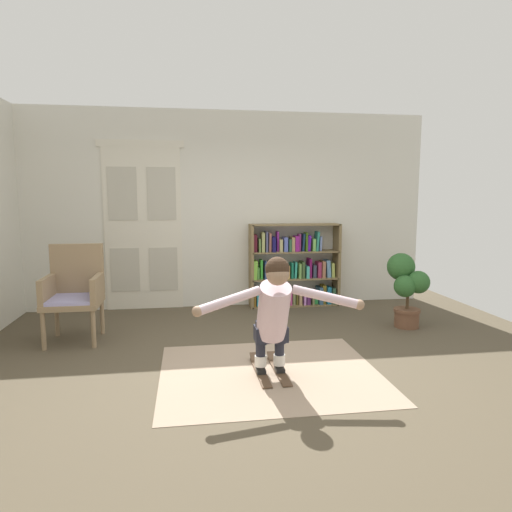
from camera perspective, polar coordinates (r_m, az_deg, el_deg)
The scene contains 9 objects.
ground_plane at distance 4.55m, azimuth -0.11°, elevation -13.78°, with size 7.20×7.20×0.00m, color brown.
back_wall at distance 6.82m, azimuth -3.37°, elevation 5.82°, with size 6.00×0.10×2.90m, color silver.
double_door at distance 6.78m, azimuth -14.06°, elevation 3.73°, with size 1.22×0.05×2.45m.
rug at distance 4.39m, azimuth 1.77°, elevation -14.50°, with size 2.04×1.77×0.01m, color tan.
bookshelf at distance 6.85m, azimuth 4.62°, elevation -1.75°, with size 1.36×0.30×1.24m.
wicker_chair at distance 5.60m, azimuth -21.97°, elevation -4.04°, with size 0.60×0.60×1.10m.
potted_plant at distance 6.03m, azimuth 18.56°, elevation -3.45°, with size 0.46×0.52×0.93m.
skis_pair at distance 4.41m, azimuth 1.69°, elevation -14.13°, with size 0.28×0.75×0.07m.
person_skier at distance 4.03m, azimuth 2.28°, elevation -6.70°, with size 1.46×0.59×1.07m.
Camera 1 is at (-0.63, -4.19, 1.65)m, focal length 31.67 mm.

